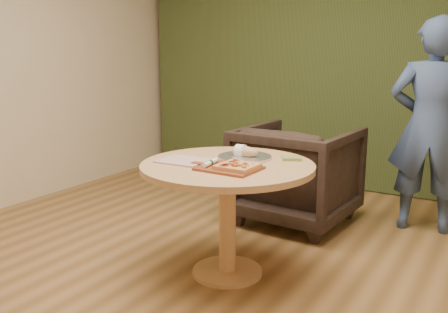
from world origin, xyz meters
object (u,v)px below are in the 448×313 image
pizza_paddle (228,168)px  serving_tray (245,157)px  armchair (297,169)px  flatbread_pizza (237,166)px  cutlery_roll (210,163)px  pedestal_table (227,185)px  bread_roll (244,151)px  person_standing (429,127)px

pizza_paddle → serving_tray: (-0.06, 0.33, -0.00)m
pizza_paddle → armchair: size_ratio=0.49×
pizza_paddle → flatbread_pizza: flatbread_pizza is taller
cutlery_roll → pedestal_table: bearing=70.6°
pizza_paddle → flatbread_pizza: (0.06, 0.01, 0.02)m
flatbread_pizza → armchair: armchair is taller
cutlery_roll → bread_roll: size_ratio=1.03×
pedestal_table → serving_tray: bearing=84.7°
pizza_paddle → bread_roll: bread_roll is taller
bread_roll → armchair: size_ratio=0.21×
cutlery_roll → armchair: armchair is taller
flatbread_pizza → armchair: bearing=96.9°
pedestal_table → cutlery_roll: bearing=-102.6°
pizza_paddle → bread_roll: 0.34m
flatbread_pizza → bread_roll: 0.35m
flatbread_pizza → person_standing: person_standing is taller
pedestal_table → pizza_paddle: 0.22m
serving_tray → armchair: size_ratio=0.39×
person_standing → armchair: bearing=9.7°
serving_tray → person_standing: 1.65m
pedestal_table → flatbread_pizza: (0.14, -0.13, 0.17)m
flatbread_pizza → bread_roll: (-0.14, 0.32, 0.02)m
pedestal_table → pizza_paddle: bearing=-59.6°
bread_roll → cutlery_roll: bearing=-97.1°
pizza_paddle → cutlery_roll: bearing=-170.9°
pizza_paddle → bread_roll: size_ratio=2.33×
person_standing → serving_tray: bearing=44.8°
pizza_paddle → bread_roll: (-0.07, 0.33, 0.04)m
pizza_paddle → person_standing: (0.87, 1.69, 0.10)m
armchair → person_standing: 1.10m
bread_roll → armchair: armchair is taller
bread_roll → pizza_paddle: bearing=-77.9°
pizza_paddle → bread_roll: bearing=103.9°
flatbread_pizza → serving_tray: flatbread_pizza is taller
pedestal_table → cutlery_roll: size_ratio=5.53×
armchair → person_standing: (0.96, 0.36, 0.39)m
flatbread_pizza → armchair: size_ratio=0.25×
bread_roll → armchair: (-0.02, 1.00, -0.33)m
flatbread_pizza → bread_roll: bread_roll is taller
cutlery_roll → armchair: bearing=82.4°
pizza_paddle → serving_tray: bearing=102.4°
cutlery_roll → serving_tray: (0.05, 0.34, -0.02)m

